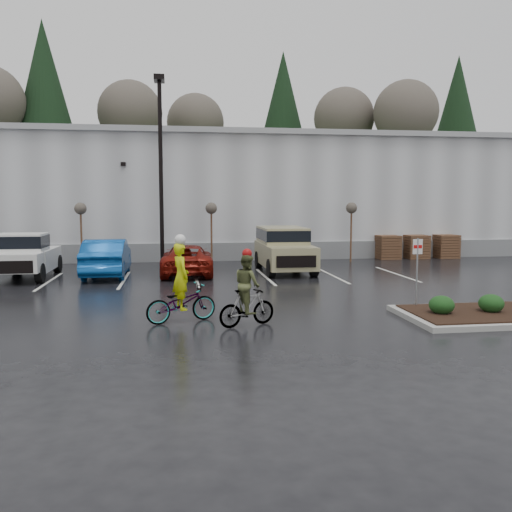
{
  "coord_description": "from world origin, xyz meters",
  "views": [
    {
      "loc": [
        -3.34,
        -14.98,
        3.35
      ],
      "look_at": [
        -0.45,
        4.41,
        1.3
      ],
      "focal_mm": 38.0,
      "sensor_mm": 36.0,
      "label": 1
    }
  ],
  "objects": [
    {
      "name": "lamppost",
      "position": [
        -4.0,
        12.0,
        5.69
      ],
      "size": [
        0.5,
        1.0,
        9.22
      ],
      "color": "black",
      "rests_on": "ground"
    },
    {
      "name": "sapling_west",
      "position": [
        -8.0,
        13.0,
        2.73
      ],
      "size": [
        0.6,
        0.6,
        3.2
      ],
      "color": "#4F311F",
      "rests_on": "ground"
    },
    {
      "name": "cyclist_hivis",
      "position": [
        -3.21,
        -0.25,
        0.74
      ],
      "size": [
        2.11,
        1.33,
        2.41
      ],
      "rotation": [
        0.0,
        0.0,
        1.92
      ],
      "color": "#3F3F44",
      "rests_on": "ground"
    },
    {
      "name": "pickup_white",
      "position": [
        -9.66,
        9.43,
        0.98
      ],
      "size": [
        2.1,
        5.2,
        1.96
      ],
      "primitive_type": null,
      "color": "silver",
      "rests_on": "ground"
    },
    {
      "name": "wooded_ridge",
      "position": [
        0.0,
        45.0,
        3.0
      ],
      "size": [
        80.0,
        25.0,
        6.0
      ],
      "primitive_type": "cube",
      "color": "#203616",
      "rests_on": "ground"
    },
    {
      "name": "car_red",
      "position": [
        -2.85,
        9.33,
        0.67
      ],
      "size": [
        2.36,
        4.87,
        1.33
      ],
      "primitive_type": "imported",
      "rotation": [
        0.0,
        0.0,
        3.11
      ],
      "color": "maroon",
      "rests_on": "ground"
    },
    {
      "name": "fire_lane_sign",
      "position": [
        3.8,
        0.2,
        1.41
      ],
      "size": [
        0.3,
        0.05,
        2.2
      ],
      "color": "gray",
      "rests_on": "ground"
    },
    {
      "name": "pallet_stack_b",
      "position": [
        10.2,
        14.0,
        0.68
      ],
      "size": [
        1.2,
        1.2,
        1.35
      ],
      "primitive_type": "cube",
      "color": "#4F311F",
      "rests_on": "ground"
    },
    {
      "name": "pallet_stack_a",
      "position": [
        8.5,
        14.0,
        0.68
      ],
      "size": [
        1.2,
        1.2,
        1.35
      ],
      "primitive_type": "cube",
      "color": "#4F311F",
      "rests_on": "ground"
    },
    {
      "name": "shrub_a",
      "position": [
        4.0,
        -1.0,
        0.41
      ],
      "size": [
        0.7,
        0.7,
        0.52
      ],
      "primitive_type": "ellipsoid",
      "color": "#133814",
      "rests_on": "curb_island"
    },
    {
      "name": "sapling_mid",
      "position": [
        -1.5,
        13.0,
        2.73
      ],
      "size": [
        0.6,
        0.6,
        3.2
      ],
      "color": "#4F311F",
      "rests_on": "ground"
    },
    {
      "name": "car_blue",
      "position": [
        -6.34,
        9.33,
        0.82
      ],
      "size": [
        1.77,
        4.98,
        1.64
      ],
      "primitive_type": "imported",
      "rotation": [
        0.0,
        0.0,
        3.15
      ],
      "color": "#0D4490",
      "rests_on": "ground"
    },
    {
      "name": "cyclist_olive",
      "position": [
        -1.49,
        -0.99,
        0.77
      ],
      "size": [
        1.65,
        1.04,
        2.07
      ],
      "rotation": [
        0.0,
        0.0,
        1.96
      ],
      "color": "#3F3F44",
      "rests_on": "ground"
    },
    {
      "name": "warehouse",
      "position": [
        0.0,
        21.99,
        3.65
      ],
      "size": [
        60.5,
        15.5,
        7.2
      ],
      "color": "#A8AAAD",
      "rests_on": "ground"
    },
    {
      "name": "shrub_b",
      "position": [
        5.5,
        -1.0,
        0.41
      ],
      "size": [
        0.7,
        0.7,
        0.52
      ],
      "primitive_type": "ellipsoid",
      "color": "#133814",
      "rests_on": "curb_island"
    },
    {
      "name": "sapling_east",
      "position": [
        6.0,
        13.0,
        2.73
      ],
      "size": [
        0.6,
        0.6,
        3.2
      ],
      "color": "#4F311F",
      "rests_on": "ground"
    },
    {
      "name": "pallet_stack_c",
      "position": [
        12.0,
        14.0,
        0.68
      ],
      "size": [
        1.2,
        1.2,
        1.35
      ],
      "primitive_type": "cube",
      "color": "#4F311F",
      "rests_on": "ground"
    },
    {
      "name": "suv_tan",
      "position": [
        1.67,
        9.63,
        1.03
      ],
      "size": [
        2.2,
        5.1,
        2.06
      ],
      "primitive_type": null,
      "color": "tan",
      "rests_on": "ground"
    },
    {
      "name": "ground",
      "position": [
        0.0,
        0.0,
        0.0
      ],
      "size": [
        120.0,
        120.0,
        0.0
      ],
      "primitive_type": "plane",
      "color": "black",
      "rests_on": "ground"
    }
  ]
}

